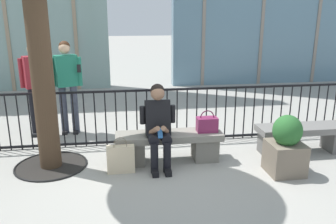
% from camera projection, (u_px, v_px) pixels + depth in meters
% --- Properties ---
extents(ground_plane, '(60.00, 60.00, 0.00)m').
position_uv_depth(ground_plane, '(169.00, 161.00, 5.28)').
color(ground_plane, '#9E9B93').
extents(stone_bench, '(1.60, 0.44, 0.45)m').
position_uv_depth(stone_bench, '(169.00, 144.00, 5.21)').
color(stone_bench, gray).
rests_on(stone_bench, ground).
extents(seated_person_with_phone, '(0.52, 0.66, 1.21)m').
position_uv_depth(seated_person_with_phone, '(158.00, 123.00, 4.96)').
color(seated_person_with_phone, black).
rests_on(seated_person_with_phone, ground).
extents(handbag_on_bench, '(0.31, 0.19, 0.33)m').
position_uv_depth(handbag_on_bench, '(207.00, 124.00, 5.20)').
color(handbag_on_bench, '#7A234C').
rests_on(handbag_on_bench, stone_bench).
extents(shopping_bag, '(0.39, 0.12, 0.51)m').
position_uv_depth(shopping_bag, '(121.00, 159.00, 4.84)').
color(shopping_bag, beige).
rests_on(shopping_bag, ground).
extents(bystander_at_railing, '(0.55, 0.36, 1.71)m').
position_uv_depth(bystander_at_railing, '(36.00, 82.00, 6.14)').
color(bystander_at_railing, black).
rests_on(bystander_at_railing, ground).
extents(bystander_further_back, '(0.55, 0.35, 1.71)m').
position_uv_depth(bystander_further_back, '(67.00, 80.00, 6.25)').
color(bystander_further_back, '#383D4C').
rests_on(bystander_further_back, ground).
extents(plaza_railing, '(7.84, 0.04, 0.96)m').
position_uv_depth(plaza_railing, '(162.00, 116.00, 5.91)').
color(plaza_railing, black).
rests_on(plaza_railing, ground).
extents(stone_bench_far, '(1.60, 0.44, 0.45)m').
position_uv_depth(stone_bench_far, '(306.00, 136.00, 5.54)').
color(stone_bench_far, slate).
rests_on(stone_bench_far, ground).
extents(planter, '(0.47, 0.47, 0.85)m').
position_uv_depth(planter, '(286.00, 147.00, 4.78)').
color(planter, '#726656').
rests_on(planter, ground).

